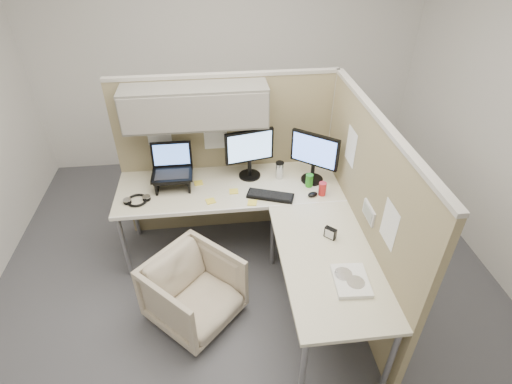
{
  "coord_description": "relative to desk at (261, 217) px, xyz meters",
  "views": [
    {
      "loc": [
        -0.21,
        -2.4,
        2.77
      ],
      "look_at": [
        0.1,
        0.25,
        0.85
      ],
      "focal_mm": 28.0,
      "sensor_mm": 36.0,
      "label": 1
    }
  ],
  "objects": [
    {
      "name": "sticky_note_b",
      "position": [
        -0.06,
        0.13,
        0.05
      ],
      "size": [
        0.09,
        0.09,
        0.01
      ],
      "primitive_type": "cube",
      "rotation": [
        0.0,
        0.0,
        -0.2
      ],
      "color": "yellow",
      "rests_on": "desk"
    },
    {
      "name": "mouse",
      "position": [
        0.47,
        0.18,
        0.06
      ],
      "size": [
        0.11,
        0.09,
        0.03
      ],
      "primitive_type": "ellipsoid",
      "rotation": [
        0.0,
        0.0,
        0.38
      ],
      "color": "black",
      "rests_on": "desk"
    },
    {
      "name": "partition_right",
      "position": [
        0.78,
        -0.19,
        0.13
      ],
      "size": [
        0.07,
        2.03,
        1.63
      ],
      "color": "#958761",
      "rests_on": "ground"
    },
    {
      "name": "travel_mug",
      "position": [
        0.23,
        0.49,
        0.12
      ],
      "size": [
        0.08,
        0.08,
        0.16
      ],
      "color": "silver",
      "rests_on": "desk"
    },
    {
      "name": "office_chair",
      "position": [
        -0.58,
        -0.38,
        -0.37
      ],
      "size": [
        0.85,
        0.85,
        0.64
      ],
      "primitive_type": "imported",
      "rotation": [
        0.0,
        0.0,
        0.8
      ],
      "color": "beige",
      "rests_on": "ground"
    },
    {
      "name": "desk_clock",
      "position": [
        0.48,
        -0.36,
        0.09
      ],
      "size": [
        0.09,
        0.09,
        0.09
      ],
      "rotation": [
        0.0,
        0.0,
        -0.77
      ],
      "color": "black",
      "rests_on": "desk"
    },
    {
      "name": "sticky_note_d",
      "position": [
        -0.2,
        0.32,
        0.05
      ],
      "size": [
        0.08,
        0.08,
        0.01
      ],
      "primitive_type": "cube",
      "rotation": [
        0.0,
        0.0,
        0.0
      ],
      "color": "yellow",
      "rests_on": "desk"
    },
    {
      "name": "paper_stack",
      "position": [
        0.5,
        -0.8,
        0.06
      ],
      "size": [
        0.25,
        0.3,
        0.03
      ],
      "rotation": [
        0.0,
        0.0,
        -0.07
      ],
      "color": "white",
      "rests_on": "desk"
    },
    {
      "name": "soda_can_green",
      "position": [
        0.56,
        0.19,
        0.1
      ],
      "size": [
        0.07,
        0.07,
        0.12
      ],
      "primitive_type": "cylinder",
      "color": "#B21E1E",
      "rests_on": "desk"
    },
    {
      "name": "ground",
      "position": [
        -0.12,
        -0.13,
        -0.69
      ],
      "size": [
        4.5,
        4.5,
        0.0
      ],
      "primitive_type": "plane",
      "color": "#45454B",
      "rests_on": "ground"
    },
    {
      "name": "monitor_right",
      "position": [
        0.52,
        0.41,
        0.32
      ],
      "size": [
        0.37,
        0.3,
        0.47
      ],
      "rotation": [
        0.0,
        0.0,
        -0.66
      ],
      "color": "black",
      "rests_on": "desk"
    },
    {
      "name": "monitor_left",
      "position": [
        -0.03,
        0.55,
        0.32
      ],
      "size": [
        0.44,
        0.2,
        0.47
      ],
      "rotation": [
        0.0,
        0.0,
        0.21
      ],
      "color": "black",
      "rests_on": "desk"
    },
    {
      "name": "desk",
      "position": [
        0.0,
        0.0,
        0.0
      ],
      "size": [
        2.0,
        1.98,
        0.73
      ],
      "color": "beige",
      "rests_on": "ground"
    },
    {
      "name": "headphones",
      "position": [
        -1.02,
        0.27,
        0.06
      ],
      "size": [
        0.22,
        0.21,
        0.03
      ],
      "rotation": [
        0.0,
        0.0,
        0.17
      ],
      "color": "black",
      "rests_on": "desk"
    },
    {
      "name": "laptop_station",
      "position": [
        -0.72,
        0.48,
        0.18
      ],
      "size": [
        0.35,
        0.3,
        0.37
      ],
      "color": "black",
      "rests_on": "desk"
    },
    {
      "name": "soda_can_silver",
      "position": [
        0.47,
        0.33,
        0.1
      ],
      "size": [
        0.07,
        0.07,
        0.12
      ],
      "primitive_type": "cylinder",
      "color": "#268C1E",
      "rests_on": "desk"
    },
    {
      "name": "sticky_note_c",
      "position": [
        -0.51,
        0.48,
        0.05
      ],
      "size": [
        0.09,
        0.09,
        0.01
      ],
      "primitive_type": "cube",
      "rotation": [
        0.0,
        0.0,
        0.16
      ],
      "color": "yellow",
      "rests_on": "desk"
    },
    {
      "name": "partition_back",
      "position": [
        -0.34,
        0.7,
        0.41
      ],
      "size": [
        2.0,
        0.36,
        1.63
      ],
      "color": "#958761",
      "rests_on": "ground"
    },
    {
      "name": "sticky_note_a",
      "position": [
        -0.4,
        0.2,
        0.05
      ],
      "size": [
        0.09,
        0.09,
        0.01
      ],
      "primitive_type": "cube",
      "rotation": [
        0.0,
        0.0,
        0.27
      ],
      "color": "yellow",
      "rests_on": "desk"
    },
    {
      "name": "keyboard",
      "position": [
        0.11,
        0.2,
        0.05
      ],
      "size": [
        0.42,
        0.26,
        0.02
      ],
      "primitive_type": "cube",
      "rotation": [
        0.0,
        0.0,
        -0.35
      ],
      "color": "black",
      "rests_on": "desk"
    }
  ]
}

